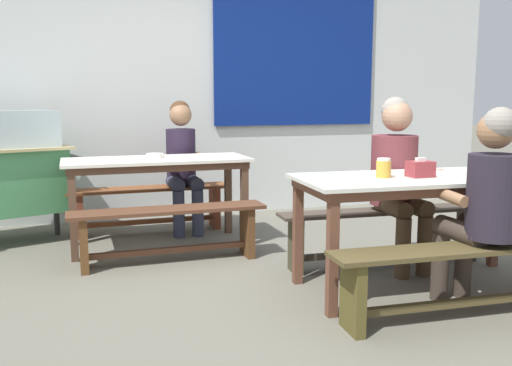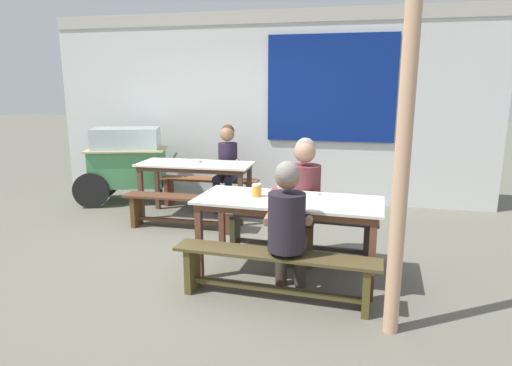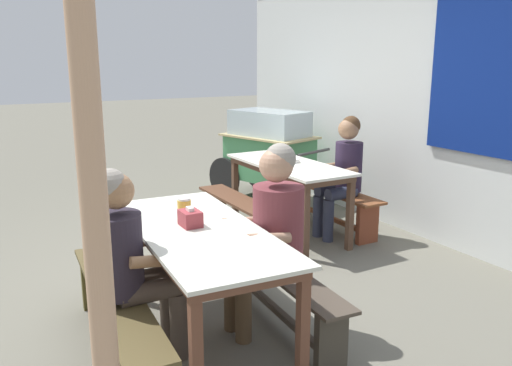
{
  "view_description": "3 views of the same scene",
  "coord_description": "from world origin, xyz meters",
  "px_view_note": "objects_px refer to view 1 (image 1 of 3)",
  "views": [
    {
      "loc": [
        -1.35,
        -3.53,
        1.28
      ],
      "look_at": [
        -0.13,
        0.21,
        0.68
      ],
      "focal_mm": 38.58,
      "sensor_mm": 36.0,
      "label": 1
    },
    {
      "loc": [
        1.45,
        -4.44,
        1.84
      ],
      "look_at": [
        0.25,
        0.82,
        0.63
      ],
      "focal_mm": 30.81,
      "sensor_mm": 36.0,
      "label": 2
    },
    {
      "loc": [
        3.84,
        -1.66,
        1.84
      ],
      "look_at": [
        -0.14,
        0.53,
        0.76
      ],
      "focal_mm": 36.84,
      "sensor_mm": 36.0,
      "label": 3
    }
  ],
  "objects_px": {
    "bench_far_back": "(150,202)",
    "person_near_front": "(485,198)",
    "bench_near_back": "(385,229)",
    "person_right_near_table": "(397,170)",
    "person_center_facing": "(182,158)",
    "dining_table_far": "(157,168)",
    "bench_far_front": "(169,226)",
    "bench_near_front": "(475,269)",
    "dining_table_near": "(427,187)",
    "tissue_box": "(420,169)",
    "soup_bowl": "(155,156)",
    "condiment_jar": "(384,168)"
  },
  "relations": [
    {
      "from": "bench_near_front",
      "to": "condiment_jar",
      "type": "height_order",
      "value": "condiment_jar"
    },
    {
      "from": "person_center_facing",
      "to": "person_near_front",
      "type": "bearing_deg",
      "value": -63.33
    },
    {
      "from": "dining_table_near",
      "to": "person_right_near_table",
      "type": "relative_size",
      "value": 1.38
    },
    {
      "from": "bench_far_front",
      "to": "soup_bowl",
      "type": "height_order",
      "value": "soup_bowl"
    },
    {
      "from": "person_near_front",
      "to": "tissue_box",
      "type": "xyz_separation_m",
      "value": [
        -0.14,
        0.45,
        0.12
      ]
    },
    {
      "from": "dining_table_far",
      "to": "person_right_near_table",
      "type": "bearing_deg",
      "value": -35.43
    },
    {
      "from": "dining_table_near",
      "to": "person_center_facing",
      "type": "distance_m",
      "value": 2.48
    },
    {
      "from": "bench_far_back",
      "to": "bench_far_front",
      "type": "relative_size",
      "value": 1.01
    },
    {
      "from": "dining_table_near",
      "to": "person_center_facing",
      "type": "xyz_separation_m",
      "value": [
        -1.25,
        2.14,
        0.02
      ]
    },
    {
      "from": "dining_table_near",
      "to": "bench_near_front",
      "type": "height_order",
      "value": "dining_table_near"
    },
    {
      "from": "bench_near_back",
      "to": "person_right_near_table",
      "type": "distance_m",
      "value": 0.47
    },
    {
      "from": "bench_near_front",
      "to": "dining_table_far",
      "type": "bearing_deg",
      "value": 124.75
    },
    {
      "from": "condiment_jar",
      "to": "person_near_front",
      "type": "bearing_deg",
      "value": -52.82
    },
    {
      "from": "bench_far_back",
      "to": "soup_bowl",
      "type": "relative_size",
      "value": 9.96
    },
    {
      "from": "bench_far_back",
      "to": "person_center_facing",
      "type": "height_order",
      "value": "person_center_facing"
    },
    {
      "from": "bench_far_back",
      "to": "bench_near_front",
      "type": "bearing_deg",
      "value": -60.82
    },
    {
      "from": "dining_table_near",
      "to": "person_center_facing",
      "type": "height_order",
      "value": "person_center_facing"
    },
    {
      "from": "person_center_facing",
      "to": "tissue_box",
      "type": "relative_size",
      "value": 7.98
    },
    {
      "from": "bench_far_front",
      "to": "bench_near_front",
      "type": "height_order",
      "value": "same"
    },
    {
      "from": "bench_far_back",
      "to": "person_near_front",
      "type": "height_order",
      "value": "person_near_front"
    },
    {
      "from": "bench_far_front",
      "to": "person_right_near_table",
      "type": "bearing_deg",
      "value": -20.83
    },
    {
      "from": "dining_table_near",
      "to": "soup_bowl",
      "type": "bearing_deg",
      "value": 132.47
    },
    {
      "from": "person_center_facing",
      "to": "condiment_jar",
      "type": "bearing_deg",
      "value": -66.2
    },
    {
      "from": "dining_table_far",
      "to": "bench_near_front",
      "type": "bearing_deg",
      "value": -55.25
    },
    {
      "from": "person_near_front",
      "to": "condiment_jar",
      "type": "relative_size",
      "value": 9.84
    },
    {
      "from": "person_near_front",
      "to": "tissue_box",
      "type": "bearing_deg",
      "value": 107.4
    },
    {
      "from": "bench_far_front",
      "to": "person_near_front",
      "type": "relative_size",
      "value": 1.24
    },
    {
      "from": "person_near_front",
      "to": "bench_near_back",
      "type": "bearing_deg",
      "value": 92.01
    },
    {
      "from": "bench_far_back",
      "to": "soup_bowl",
      "type": "xyz_separation_m",
      "value": [
        -0.0,
        -0.49,
        0.5
      ]
    },
    {
      "from": "bench_far_back",
      "to": "person_near_front",
      "type": "relative_size",
      "value": 1.24
    },
    {
      "from": "bench_near_front",
      "to": "bench_far_back",
      "type": "bearing_deg",
      "value": 119.18
    },
    {
      "from": "person_center_facing",
      "to": "dining_table_far",
      "type": "bearing_deg",
      "value": -122.65
    },
    {
      "from": "dining_table_near",
      "to": "soup_bowl",
      "type": "distance_m",
      "value": 2.33
    },
    {
      "from": "bench_far_back",
      "to": "tissue_box",
      "type": "relative_size",
      "value": 9.69
    },
    {
      "from": "bench_near_back",
      "to": "condiment_jar",
      "type": "bearing_deg",
      "value": -123.69
    },
    {
      "from": "dining_table_near",
      "to": "soup_bowl",
      "type": "height_order",
      "value": "soup_bowl"
    },
    {
      "from": "bench_near_front",
      "to": "person_right_near_table",
      "type": "distance_m",
      "value": 1.14
    },
    {
      "from": "dining_table_near",
      "to": "person_right_near_table",
      "type": "height_order",
      "value": "person_right_near_table"
    },
    {
      "from": "person_center_facing",
      "to": "person_near_front",
      "type": "relative_size",
      "value": 1.02
    },
    {
      "from": "bench_near_front",
      "to": "person_near_front",
      "type": "distance_m",
      "value": 0.42
    },
    {
      "from": "bench_near_back",
      "to": "condiment_jar",
      "type": "xyz_separation_m",
      "value": [
        -0.35,
        -0.52,
        0.55
      ]
    },
    {
      "from": "tissue_box",
      "to": "soup_bowl",
      "type": "height_order",
      "value": "tissue_box"
    },
    {
      "from": "dining_table_near",
      "to": "bench_far_front",
      "type": "distance_m",
      "value": 1.96
    },
    {
      "from": "bench_far_back",
      "to": "person_right_near_table",
      "type": "relative_size",
      "value": 1.18
    },
    {
      "from": "dining_table_near",
      "to": "tissue_box",
      "type": "relative_size",
      "value": 11.28
    },
    {
      "from": "bench_far_back",
      "to": "person_center_facing",
      "type": "xyz_separation_m",
      "value": [
        0.32,
        -0.06,
        0.43
      ]
    },
    {
      "from": "person_near_front",
      "to": "soup_bowl",
      "type": "xyz_separation_m",
      "value": [
        -1.64,
        2.2,
        0.09
      ]
    },
    {
      "from": "bench_far_front",
      "to": "bench_near_front",
      "type": "distance_m",
      "value": 2.25
    },
    {
      "from": "tissue_box",
      "to": "soup_bowl",
      "type": "relative_size",
      "value": 1.03
    },
    {
      "from": "person_center_facing",
      "to": "person_near_front",
      "type": "height_order",
      "value": "person_center_facing"
    }
  ]
}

